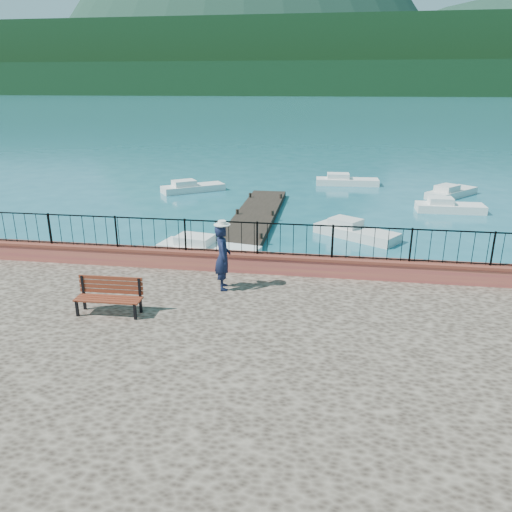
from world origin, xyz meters
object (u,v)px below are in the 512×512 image
(boat_0, at_px, (209,246))
(boat_1, at_px, (356,229))
(park_bench, at_px, (110,303))
(boat_2, at_px, (450,204))
(boat_5, at_px, (452,190))
(boat_4, at_px, (347,179))
(person, at_px, (223,257))
(boat_3, at_px, (193,185))

(boat_0, height_order, boat_1, same)
(park_bench, xyz_separation_m, boat_1, (6.44, 11.50, -1.08))
(park_bench, bearing_deg, boat_2, 54.38)
(boat_1, xyz_separation_m, boat_2, (5.20, 5.64, 0.00))
(park_bench, distance_m, boat_5, 24.67)
(boat_4, bearing_deg, boat_0, -112.51)
(person, relative_size, boat_4, 0.43)
(park_bench, relative_size, boat_4, 0.39)
(boat_2, bearing_deg, park_bench, -124.78)
(park_bench, distance_m, boat_4, 24.84)
(boat_0, height_order, boat_5, same)
(boat_1, relative_size, boat_2, 1.08)
(boat_2, bearing_deg, boat_0, -141.42)
(boat_1, xyz_separation_m, boat_4, (-0.17, 12.51, 0.00))
(boat_0, distance_m, boat_5, 17.87)
(park_bench, relative_size, boat_0, 0.40)
(boat_2, height_order, boat_3, same)
(boat_2, relative_size, boat_3, 0.89)
(person, height_order, boat_3, person)
(boat_0, height_order, boat_2, same)
(boat_1, relative_size, boat_3, 0.96)
(park_bench, bearing_deg, person, 38.18)
(person, bearing_deg, boat_5, -44.67)
(park_bench, bearing_deg, boat_1, 59.31)
(park_bench, bearing_deg, boat_5, 57.95)
(boat_4, bearing_deg, boat_5, -26.54)
(boat_2, bearing_deg, boat_4, 127.46)
(boat_3, xyz_separation_m, boat_4, (9.84, 3.81, 0.00))
(boat_0, xyz_separation_m, boat_3, (-4.05, 12.16, 0.00))
(boat_0, distance_m, boat_1, 6.89)
(person, bearing_deg, boat_4, -26.79)
(boat_0, bearing_deg, boat_2, 50.24)
(boat_0, height_order, boat_4, same)
(boat_2, distance_m, boat_3, 15.52)
(boat_0, bearing_deg, boat_3, 119.47)
(boat_0, xyz_separation_m, boat_4, (5.79, 15.96, 0.00))
(person, distance_m, boat_5, 21.79)
(park_bench, xyz_separation_m, boat_4, (6.27, 24.01, -1.08))
(person, distance_m, boat_3, 19.24)
(park_bench, xyz_separation_m, boat_5, (12.55, 21.22, -1.08))
(person, bearing_deg, boat_0, 0.97)
(boat_2, bearing_deg, boat_3, 168.04)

